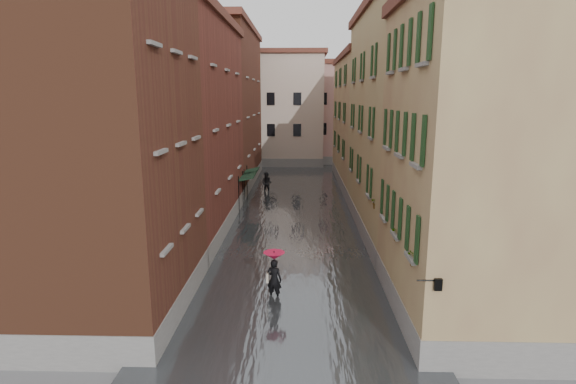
# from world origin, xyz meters

# --- Properties ---
(ground) EXTENTS (120.00, 120.00, 0.00)m
(ground) POSITION_xyz_m (0.00, 0.00, 0.00)
(ground) COLOR slate
(ground) RESTS_ON ground
(floodwater) EXTENTS (10.00, 60.00, 0.20)m
(floodwater) POSITION_xyz_m (0.00, 13.00, 0.10)
(floodwater) COLOR #4C5054
(floodwater) RESTS_ON ground
(building_left_near) EXTENTS (6.00, 8.00, 13.00)m
(building_left_near) POSITION_xyz_m (-7.00, -2.00, 6.50)
(building_left_near) COLOR brown
(building_left_near) RESTS_ON ground
(building_left_mid) EXTENTS (6.00, 14.00, 12.50)m
(building_left_mid) POSITION_xyz_m (-7.00, 9.00, 6.25)
(building_left_mid) COLOR maroon
(building_left_mid) RESTS_ON ground
(building_left_far) EXTENTS (6.00, 16.00, 14.00)m
(building_left_far) POSITION_xyz_m (-7.00, 24.00, 7.00)
(building_left_far) COLOR brown
(building_left_far) RESTS_ON ground
(building_right_near) EXTENTS (6.00, 8.00, 11.50)m
(building_right_near) POSITION_xyz_m (7.00, -2.00, 5.75)
(building_right_near) COLOR #91694A
(building_right_near) RESTS_ON ground
(building_right_mid) EXTENTS (6.00, 14.00, 13.00)m
(building_right_mid) POSITION_xyz_m (7.00, 9.00, 6.50)
(building_right_mid) COLOR tan
(building_right_mid) RESTS_ON ground
(building_right_far) EXTENTS (6.00, 16.00, 11.50)m
(building_right_far) POSITION_xyz_m (7.00, 24.00, 5.75)
(building_right_far) COLOR #91694A
(building_right_far) RESTS_ON ground
(building_end_cream) EXTENTS (12.00, 9.00, 13.00)m
(building_end_cream) POSITION_xyz_m (-3.00, 38.00, 6.50)
(building_end_cream) COLOR #C4AF9C
(building_end_cream) RESTS_ON ground
(building_end_pink) EXTENTS (10.00, 9.00, 12.00)m
(building_end_pink) POSITION_xyz_m (6.00, 40.00, 6.00)
(building_end_pink) COLOR tan
(building_end_pink) RESTS_ON ground
(awning_near) EXTENTS (1.09, 3.20, 2.80)m
(awning_near) POSITION_xyz_m (-3.48, 14.28, 2.47)
(awning_near) COLOR black
(awning_near) RESTS_ON ground
(awning_far) EXTENTS (1.09, 2.77, 2.80)m
(awning_far) POSITION_xyz_m (-3.49, 16.33, 2.46)
(awning_far) COLOR black
(awning_far) RESTS_ON ground
(wall_lantern) EXTENTS (0.71, 0.22, 0.35)m
(wall_lantern) POSITION_xyz_m (4.33, -6.00, 3.01)
(wall_lantern) COLOR black
(wall_lantern) RESTS_ON ground
(window_planters) EXTENTS (0.59, 8.37, 0.84)m
(window_planters) POSITION_xyz_m (4.12, -1.03, 3.51)
(window_planters) COLOR brown
(window_planters) RESTS_ON ground
(pedestrian_main) EXTENTS (0.90, 0.90, 2.06)m
(pedestrian_main) POSITION_xyz_m (-0.66, -0.86, 1.21)
(pedestrian_main) COLOR black
(pedestrian_main) RESTS_ON ground
(pedestrian_far) EXTENTS (1.10, 0.96, 1.90)m
(pedestrian_far) POSITION_xyz_m (-2.50, 19.74, 0.95)
(pedestrian_far) COLOR black
(pedestrian_far) RESTS_ON ground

